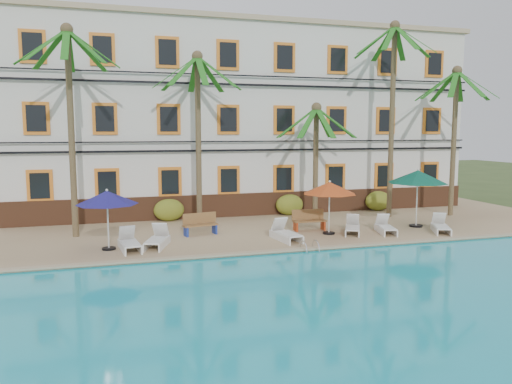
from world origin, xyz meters
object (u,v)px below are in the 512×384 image
object	(u,v)px
palm_a	(70,104)
lounger_f	(441,226)
palm_b	(198,115)
pool_ladder	(310,250)
lounger_c	(286,233)
palm_e	(455,120)
umbrella_red	(330,188)
palm_d	(393,96)
bench_right	(309,220)
palm_c	(316,143)
umbrella_green	(418,177)
lounger_a	(129,243)
lounger_e	(385,227)
lounger_d	(353,228)
umbrella_blue	(107,198)
lounger_b	(157,240)
bench_left	(200,224)

from	to	relation	value
palm_a	lounger_f	size ratio (longest dim) A/B	4.80
palm_b	pool_ladder	distance (m)	8.50
lounger_c	lounger_f	world-z (taller)	lounger_c
palm_e	umbrella_red	xyz separation A→B (m)	(-8.22, -2.65, -2.98)
palm_d	bench_right	size ratio (longest dim) A/B	6.51
umbrella_red	bench_right	xyz separation A→B (m)	(-0.50, 1.03, -1.52)
palm_b	palm_e	size ratio (longest dim) A/B	1.04
palm_c	umbrella_red	bearing A→B (deg)	-103.33
umbrella_green	lounger_a	world-z (taller)	umbrella_green
lounger_e	lounger_f	distance (m)	2.47
lounger_d	lounger_f	distance (m)	3.93
umbrella_red	palm_b	bearing A→B (deg)	144.98
palm_d	pool_ladder	bearing A→B (deg)	-140.18
bench_right	lounger_d	bearing A→B (deg)	-38.19
lounger_c	bench_right	world-z (taller)	bench_right
palm_c	umbrella_red	world-z (taller)	palm_c
palm_b	lounger_f	world-z (taller)	palm_b
umbrella_blue	lounger_f	size ratio (longest dim) A/B	1.26
palm_d	umbrella_blue	size ratio (longest dim) A/B	4.30
palm_b	palm_e	distance (m)	13.27
palm_a	umbrella_blue	world-z (taller)	palm_a
lounger_c	lounger_d	bearing A→B (deg)	8.00
palm_e	lounger_e	xyz separation A→B (m)	(-5.76, -3.16, -4.71)
palm_c	umbrella_green	distance (m)	5.09
palm_b	umbrella_green	size ratio (longest dim) A/B	2.96
umbrella_red	pool_ladder	size ratio (longest dim) A/B	3.14
pool_ladder	lounger_a	bearing A→B (deg)	163.71
palm_b	palm_e	bearing A→B (deg)	-3.76
lounger_d	lounger_f	bearing A→B (deg)	-13.09
umbrella_blue	lounger_b	bearing A→B (deg)	-1.70
bench_left	palm_b	bearing A→B (deg)	80.38
umbrella_green	lounger_d	distance (m)	4.15
umbrella_green	lounger_b	xyz separation A→B (m)	(-11.94, -0.73, -2.04)
umbrella_blue	pool_ladder	xyz separation A→B (m)	(7.21, -2.20, -1.96)
palm_b	palm_c	size ratio (longest dim) A/B	1.38
umbrella_blue	bench_right	world-z (taller)	umbrella_blue
palm_a	palm_c	bearing A→B (deg)	4.64
palm_b	umbrella_red	distance (m)	6.90
palm_d	lounger_d	xyz separation A→B (m)	(-3.79, -3.32, -5.92)
palm_d	lounger_b	size ratio (longest dim) A/B	5.14
palm_c	lounger_e	size ratio (longest dim) A/B	3.28
palm_a	palm_c	distance (m)	11.45
umbrella_green	lounger_f	world-z (taller)	umbrella_green
palm_d	umbrella_red	bearing A→B (deg)	-146.99
palm_e	umbrella_green	size ratio (longest dim) A/B	2.85
umbrella_red	pool_ladder	world-z (taller)	umbrella_red
umbrella_blue	lounger_d	world-z (taller)	umbrella_blue
lounger_a	pool_ladder	distance (m)	6.75
lounger_a	lounger_d	bearing A→B (deg)	2.53
palm_b	umbrella_green	world-z (taller)	palm_b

